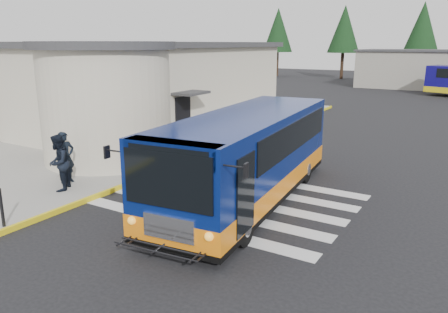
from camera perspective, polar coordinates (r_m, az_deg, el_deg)
The scene contains 9 objects.
ground at distance 14.67m, azimuth 3.50°, elevation -4.88°, with size 140.00×140.00×0.00m, color black.
sidewalk at distance 22.91m, azimuth -11.88°, elevation 2.16°, with size 10.00×34.00×0.15m, color gray.
curb_strip at distance 19.92m, azimuth -1.40°, elevation 0.63°, with size 0.12×34.00×0.16m, color yellow.
station_building at distance 25.89m, azimuth -10.77°, elevation 9.20°, with size 12.70×18.70×4.80m.
crosswalk at distance 14.24m, azimuth 0.20°, elevation -5.43°, with size 8.00×5.35×0.01m.
transit_bus at distance 13.66m, azimuth 3.08°, elevation -0.46°, with size 4.00×10.13×2.80m.
pedestrian_a at distance 16.06m, azimuth -20.00°, elevation -0.12°, with size 0.66×0.43×1.80m, color black.
pedestrian_b at distance 15.27m, azimuth -20.83°, elevation -0.77°, with size 0.91×0.71×1.88m, color black.
bollard at distance 12.97m, azimuth -27.05°, elevation -5.96°, with size 0.09×0.09×1.07m, color black.
Camera 1 is at (6.42, -12.26, 4.88)m, focal length 35.00 mm.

